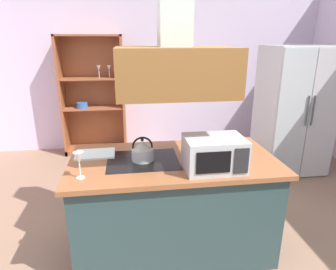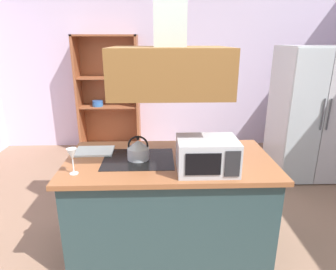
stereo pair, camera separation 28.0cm
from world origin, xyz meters
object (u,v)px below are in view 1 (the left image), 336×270
at_px(dish_cabinet, 94,102).
at_px(kettle, 143,151).
at_px(cutting_board, 95,154).
at_px(microwave, 214,153).
at_px(refrigerator, 293,111).
at_px(wine_glass_on_counter, 79,159).

xyz_separation_m(dish_cabinet, kettle, (0.67, -2.68, 0.12)).
xyz_separation_m(kettle, cutting_board, (-0.41, 0.18, -0.08)).
bearing_deg(microwave, refrigerator, 45.81).
xyz_separation_m(kettle, microwave, (0.55, -0.25, 0.04)).
distance_m(refrigerator, wine_glass_on_counter, 3.26).
relative_size(dish_cabinet, wine_glass_on_counter, 9.46).
distance_m(refrigerator, microwave, 2.45).
bearing_deg(dish_cabinet, refrigerator, -21.84).
bearing_deg(dish_cabinet, cutting_board, -84.09).
xyz_separation_m(refrigerator, dish_cabinet, (-2.92, 1.17, -0.03)).
height_order(dish_cabinet, kettle, dish_cabinet).
xyz_separation_m(refrigerator, microwave, (-1.71, -1.76, 0.13)).
relative_size(microwave, wine_glass_on_counter, 2.23).
relative_size(refrigerator, microwave, 3.92).
bearing_deg(wine_glass_on_counter, dish_cabinet, 93.78).
distance_m(dish_cabinet, wine_glass_on_counter, 2.96).
distance_m(dish_cabinet, microwave, 3.18).
bearing_deg(cutting_board, dish_cabinet, 95.91).
relative_size(refrigerator, wine_glass_on_counter, 8.74).
relative_size(dish_cabinet, kettle, 9.33).
relative_size(cutting_board, wine_glass_on_counter, 1.65).
bearing_deg(dish_cabinet, kettle, -75.96).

